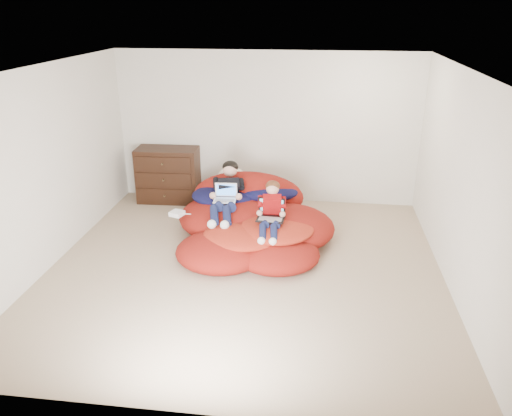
{
  "coord_description": "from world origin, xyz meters",
  "views": [
    {
      "loc": [
        0.87,
        -5.6,
        3.16
      ],
      "look_at": [
        0.1,
        0.36,
        0.7
      ],
      "focal_mm": 35.0,
      "sensor_mm": 36.0,
      "label": 1
    }
  ],
  "objects": [
    {
      "name": "older_boy",
      "position": [
        -0.41,
        1.06,
        0.66
      ],
      "size": [
        0.39,
        1.17,
        0.65
      ],
      "color": "black",
      "rests_on": "beanbag_pile"
    },
    {
      "name": "beanbag_pile",
      "position": [
        -0.03,
        0.91,
        0.25
      ],
      "size": [
        2.31,
        2.35,
        0.85
      ],
      "color": "maroon",
      "rests_on": "ground"
    },
    {
      "name": "dresser",
      "position": [
        -1.65,
        2.23,
        0.46
      ],
      "size": [
        1.05,
        0.6,
        0.93
      ],
      "color": "black",
      "rests_on": "ground"
    },
    {
      "name": "room_shell",
      "position": [
        0.0,
        0.0,
        0.22
      ],
      "size": [
        5.1,
        5.1,
        2.77
      ],
      "color": "tan",
      "rests_on": "ground"
    },
    {
      "name": "cream_pillow",
      "position": [
        -0.47,
        1.83,
        0.62
      ],
      "size": [
        0.45,
        0.29,
        0.29
      ],
      "primitive_type": "ellipsoid",
      "color": "white",
      "rests_on": "beanbag_pile"
    },
    {
      "name": "laptop_white",
      "position": [
        -0.41,
        0.94,
        0.63
      ],
      "size": [
        0.33,
        0.29,
        0.23
      ],
      "color": "white",
      "rests_on": "older_boy"
    },
    {
      "name": "younger_boy",
      "position": [
        0.28,
        0.56,
        0.61
      ],
      "size": [
        0.29,
        0.83,
        0.63
      ],
      "color": "#980D0E",
      "rests_on": "beanbag_pile"
    },
    {
      "name": "power_adapter",
      "position": [
        -1.07,
        0.69,
        0.42
      ],
      "size": [
        0.22,
        0.22,
        0.06
      ],
      "primitive_type": "cube",
      "rotation": [
        0.0,
        0.0,
        -0.34
      ],
      "color": "white",
      "rests_on": "beanbag_pile"
    },
    {
      "name": "laptop_black",
      "position": [
        0.28,
        0.56,
        0.56
      ],
      "size": [
        0.38,
        0.36,
        0.26
      ],
      "color": "black",
      "rests_on": "younger_boy"
    }
  ]
}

